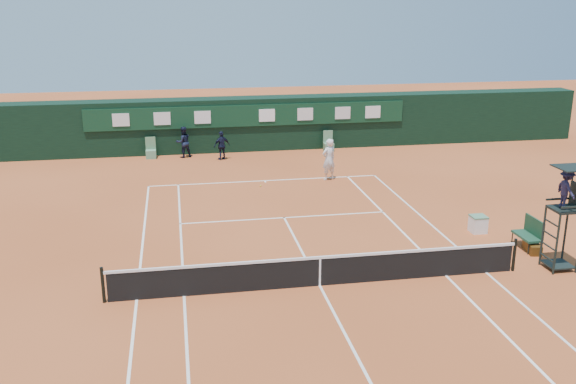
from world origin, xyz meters
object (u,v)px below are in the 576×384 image
(tennis_net, at_px, (320,270))
(player_bench, at_px, (530,232))
(cooler, at_px, (478,224))
(umpire_chair, at_px, (566,197))
(player, at_px, (329,159))

(tennis_net, distance_m, player_bench, 8.13)
(player_bench, xyz_separation_m, cooler, (-1.04, 1.81, -0.27))
(tennis_net, relative_size, cooler, 20.00)
(tennis_net, relative_size, player_bench, 10.75)
(umpire_chair, xyz_separation_m, player_bench, (0.03, 1.81, -1.86))
(tennis_net, bearing_deg, player, 75.14)
(umpire_chair, bearing_deg, cooler, 105.69)
(tennis_net, bearing_deg, umpire_chair, -0.68)
(cooler, bearing_deg, player, 115.43)
(cooler, relative_size, player, 0.32)
(cooler, bearing_deg, player_bench, -59.98)
(tennis_net, xyz_separation_m, cooler, (6.90, 3.53, -0.18))
(umpire_chair, bearing_deg, player_bench, 89.14)
(player_bench, distance_m, cooler, 2.11)
(cooler, distance_m, player, 8.94)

